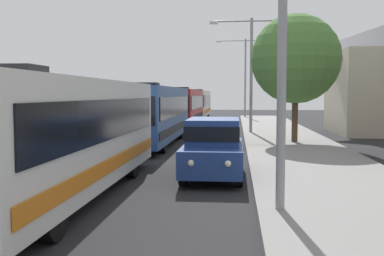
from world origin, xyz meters
TOP-DOWN VIEW (x-y plane):
  - bus_lead at (-1.30, 10.71)m, footprint 2.58×11.24m
  - bus_second_in_line at (-1.30, 23.70)m, footprint 2.58×11.85m
  - bus_middle at (-1.30, 37.24)m, footprint 2.58×11.85m
  - bus_fourth_in_line at (-1.30, 51.09)m, footprint 2.58×10.66m
  - white_suv at (2.40, 14.08)m, footprint 1.86×4.55m
  - box_truck_oncoming at (-4.60, 56.11)m, footprint 2.35×7.79m
  - streetlamp_mid at (4.10, 30.60)m, footprint 5.57×0.28m
  - streetlamp_far at (4.10, 51.70)m, footprint 6.56×0.28m
  - roadside_tree at (6.23, 24.38)m, footprint 4.72×4.72m

SIDE VIEW (x-z plane):
  - white_suv at x=2.40m, z-range 0.08..1.98m
  - bus_fourth_in_line at x=-1.30m, z-range 0.08..3.29m
  - bus_lead at x=-1.30m, z-range 0.09..3.30m
  - bus_middle at x=-1.30m, z-range 0.09..3.30m
  - bus_second_in_line at x=-1.30m, z-range 0.09..3.30m
  - box_truck_oncoming at x=-4.60m, z-range 0.13..3.28m
  - roadside_tree at x=6.23m, z-range 1.16..7.92m
  - streetlamp_mid at x=4.10m, z-range 1.03..8.59m
  - streetlamp_far at x=4.10m, z-range 1.14..9.80m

